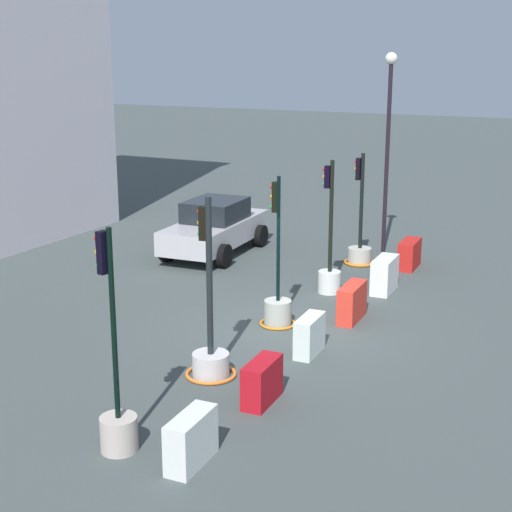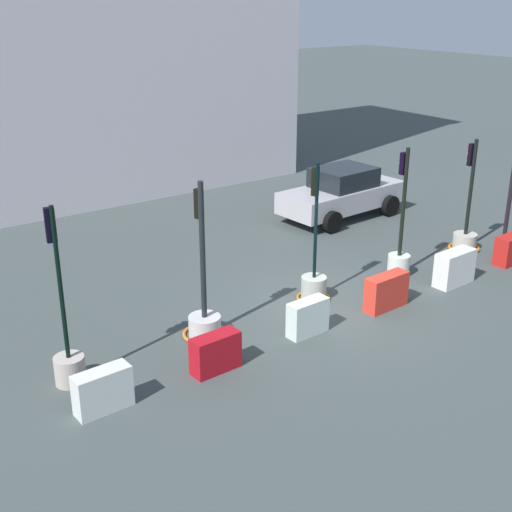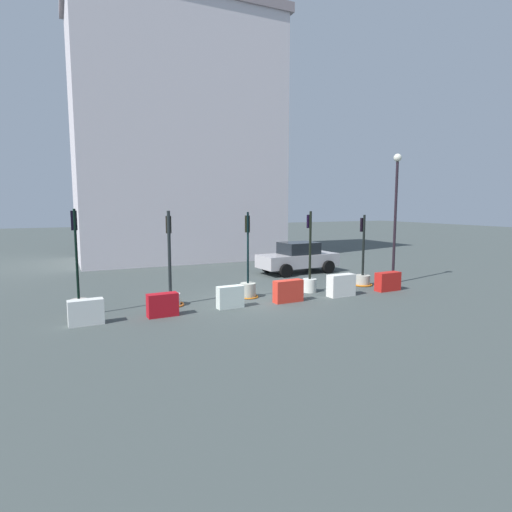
% 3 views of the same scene
% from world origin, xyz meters
% --- Properties ---
extents(ground_plane, '(120.00, 120.00, 0.00)m').
position_xyz_m(ground_plane, '(0.00, 0.00, 0.00)').
color(ground_plane, '#414948').
extents(traffic_light_0, '(0.59, 0.59, 3.57)m').
position_xyz_m(traffic_light_0, '(-6.16, 0.31, 0.67)').
color(traffic_light_0, '#B7A99E').
rests_on(traffic_light_0, ground_plane).
extents(traffic_light_1, '(0.99, 0.99, 3.48)m').
position_xyz_m(traffic_light_1, '(-3.04, 0.45, 0.53)').
color(traffic_light_1, silver).
rests_on(traffic_light_1, ground_plane).
extents(traffic_light_2, '(0.83, 0.83, 3.41)m').
position_xyz_m(traffic_light_2, '(0.11, 0.49, 0.50)').
color(traffic_light_2, '#AAAD9F').
rests_on(traffic_light_2, ground_plane).
extents(traffic_light_3, '(0.58, 0.58, 3.42)m').
position_xyz_m(traffic_light_3, '(2.90, 0.33, 0.68)').
color(traffic_light_3, silver).
rests_on(traffic_light_3, ground_plane).
extents(traffic_light_4, '(0.91, 0.91, 3.23)m').
position_xyz_m(traffic_light_4, '(5.89, 0.55, 0.47)').
color(traffic_light_4, '#B5B2A4').
rests_on(traffic_light_4, ground_plane).
extents(construction_barrier_0, '(1.06, 0.44, 0.80)m').
position_xyz_m(construction_barrier_0, '(-6.01, -0.92, 0.40)').
color(construction_barrier_0, silver).
rests_on(construction_barrier_0, ground_plane).
extents(construction_barrier_1, '(1.02, 0.44, 0.78)m').
position_xyz_m(construction_barrier_1, '(-3.65, -0.95, 0.39)').
color(construction_barrier_1, red).
rests_on(construction_barrier_1, ground_plane).
extents(construction_barrier_2, '(0.98, 0.40, 0.80)m').
position_xyz_m(construction_barrier_2, '(-1.18, -0.82, 0.40)').
color(construction_barrier_2, silver).
rests_on(construction_barrier_2, ground_plane).
extents(construction_barrier_3, '(1.17, 0.44, 0.84)m').
position_xyz_m(construction_barrier_3, '(1.16, -0.90, 0.42)').
color(construction_barrier_3, red).
rests_on(construction_barrier_3, ground_plane).
extents(construction_barrier_4, '(1.17, 0.51, 0.89)m').
position_xyz_m(construction_barrier_4, '(3.61, -0.92, 0.45)').
color(construction_barrier_4, white).
rests_on(construction_barrier_4, ground_plane).
extents(construction_barrier_5, '(1.15, 0.49, 0.80)m').
position_xyz_m(construction_barrier_5, '(6.10, -0.88, 0.40)').
color(construction_barrier_5, red).
rests_on(construction_barrier_5, ground_plane).
extents(car_silver_hatchback, '(4.47, 2.32, 1.67)m').
position_xyz_m(car_silver_hatchback, '(5.04, 4.89, 0.83)').
color(car_silver_hatchback, '#B7B2B5').
rests_on(car_silver_hatchback, ground_plane).
extents(street_lamp_post, '(0.36, 0.36, 5.99)m').
position_xyz_m(street_lamp_post, '(7.52, 0.33, 3.87)').
color(street_lamp_post, black).
rests_on(street_lamp_post, ground_plane).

